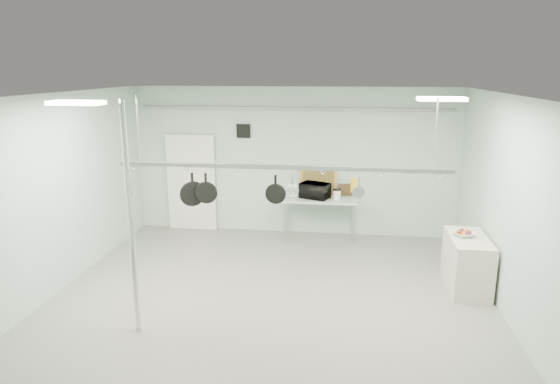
# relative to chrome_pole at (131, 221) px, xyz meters

# --- Properties ---
(floor) EXTENTS (8.00, 8.00, 0.00)m
(floor) POSITION_rel_chrome_pole_xyz_m (1.70, 0.60, -1.60)
(floor) COLOR gray
(floor) RESTS_ON ground
(ceiling) EXTENTS (7.00, 8.00, 0.02)m
(ceiling) POSITION_rel_chrome_pole_xyz_m (1.70, 0.60, 1.59)
(ceiling) COLOR silver
(ceiling) RESTS_ON back_wall
(back_wall) EXTENTS (7.00, 0.02, 3.20)m
(back_wall) POSITION_rel_chrome_pole_xyz_m (1.70, 4.59, 0.00)
(back_wall) COLOR #ACCEBE
(back_wall) RESTS_ON floor
(right_wall) EXTENTS (0.02, 8.00, 3.20)m
(right_wall) POSITION_rel_chrome_pole_xyz_m (5.19, 0.60, 0.00)
(right_wall) COLOR #ACCEBE
(right_wall) RESTS_ON floor
(door) EXTENTS (1.10, 0.10, 2.20)m
(door) POSITION_rel_chrome_pole_xyz_m (-0.60, 4.54, -0.55)
(door) COLOR silver
(door) RESTS_ON floor
(wall_vent) EXTENTS (0.30, 0.04, 0.30)m
(wall_vent) POSITION_rel_chrome_pole_xyz_m (0.60, 4.57, 0.65)
(wall_vent) COLOR black
(wall_vent) RESTS_ON back_wall
(conduit_pipe) EXTENTS (6.60, 0.07, 0.07)m
(conduit_pipe) POSITION_rel_chrome_pole_xyz_m (1.70, 4.50, 1.15)
(conduit_pipe) COLOR gray
(conduit_pipe) RESTS_ON back_wall
(chrome_pole) EXTENTS (0.08, 0.08, 3.20)m
(chrome_pole) POSITION_rel_chrome_pole_xyz_m (0.00, 0.00, 0.00)
(chrome_pole) COLOR silver
(chrome_pole) RESTS_ON floor
(prep_table) EXTENTS (1.60, 0.70, 0.91)m
(prep_table) POSITION_rel_chrome_pole_xyz_m (2.30, 4.20, -0.77)
(prep_table) COLOR #9FBBAA
(prep_table) RESTS_ON floor
(side_cabinet) EXTENTS (0.60, 1.20, 0.90)m
(side_cabinet) POSITION_rel_chrome_pole_xyz_m (4.85, 2.00, -1.15)
(side_cabinet) COLOR beige
(side_cabinet) RESTS_ON floor
(pot_rack) EXTENTS (4.80, 0.06, 1.00)m
(pot_rack) POSITION_rel_chrome_pole_xyz_m (1.90, 0.90, 0.63)
(pot_rack) COLOR #B7B7BC
(pot_rack) RESTS_ON ceiling
(light_panel_left) EXTENTS (0.65, 0.30, 0.05)m
(light_panel_left) POSITION_rel_chrome_pole_xyz_m (-0.50, -0.20, 1.56)
(light_panel_left) COLOR white
(light_panel_left) RESTS_ON ceiling
(light_panel_right) EXTENTS (0.65, 0.30, 0.05)m
(light_panel_right) POSITION_rel_chrome_pole_xyz_m (4.10, 1.20, 1.56)
(light_panel_right) COLOR white
(light_panel_right) RESTS_ON ceiling
(microwave) EXTENTS (0.69, 0.59, 0.32)m
(microwave) POSITION_rel_chrome_pole_xyz_m (2.20, 4.17, -0.53)
(microwave) COLOR black
(microwave) RESTS_ON prep_table
(coffee_canister) EXTENTS (0.16, 0.16, 0.20)m
(coffee_canister) POSITION_rel_chrome_pole_xyz_m (2.66, 4.13, -0.60)
(coffee_canister) COLOR white
(coffee_canister) RESTS_ON prep_table
(painting_large) EXTENTS (0.79, 0.19, 0.58)m
(painting_large) POSITION_rel_chrome_pole_xyz_m (2.25, 4.50, -0.41)
(painting_large) COLOR orange
(painting_large) RESTS_ON prep_table
(painting_small) EXTENTS (0.30, 0.08, 0.25)m
(painting_small) POSITION_rel_chrome_pole_xyz_m (2.84, 4.50, -0.57)
(painting_small) COLOR #362712
(painting_small) RESTS_ON prep_table
(fruit_bowl) EXTENTS (0.40, 0.40, 0.08)m
(fruit_bowl) POSITION_rel_chrome_pole_xyz_m (4.76, 2.04, -0.66)
(fruit_bowl) COLOR silver
(fruit_bowl) RESTS_ON side_cabinet
(skillet_left) EXTENTS (0.36, 0.24, 0.50)m
(skillet_left) POSITION_rel_chrome_pole_xyz_m (0.58, 0.90, 0.24)
(skillet_left) COLOR black
(skillet_left) RESTS_ON pot_rack
(skillet_mid) EXTENTS (0.33, 0.09, 0.45)m
(skillet_mid) POSITION_rel_chrome_pole_xyz_m (0.78, 0.90, 0.26)
(skillet_mid) COLOR black
(skillet_mid) RESTS_ON pot_rack
(skillet_right) EXTENTS (0.30, 0.06, 0.40)m
(skillet_right) POSITION_rel_chrome_pole_xyz_m (1.82, 0.90, 0.28)
(skillet_right) COLOR black
(skillet_right) RESTS_ON pot_rack
(whisk) EXTENTS (0.20, 0.20, 0.36)m
(whisk) POSITION_rel_chrome_pole_xyz_m (2.06, 0.90, 0.31)
(whisk) COLOR #B2B2B7
(whisk) RESTS_ON pot_rack
(grater) EXTENTS (0.10, 0.05, 0.23)m
(grater) POSITION_rel_chrome_pole_xyz_m (2.94, 0.90, 0.37)
(grater) COLOR gold
(grater) RESTS_ON pot_rack
(saucepan) EXTENTS (0.17, 0.10, 0.30)m
(saucepan) POSITION_rel_chrome_pole_xyz_m (3.01, 0.90, 0.34)
(saucepan) COLOR #A4A4A9
(saucepan) RESTS_ON pot_rack
(fruit_cluster) EXTENTS (0.24, 0.24, 0.09)m
(fruit_cluster) POSITION_rel_chrome_pole_xyz_m (4.76, 2.04, -0.62)
(fruit_cluster) COLOR maroon
(fruit_cluster) RESTS_ON fruit_bowl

